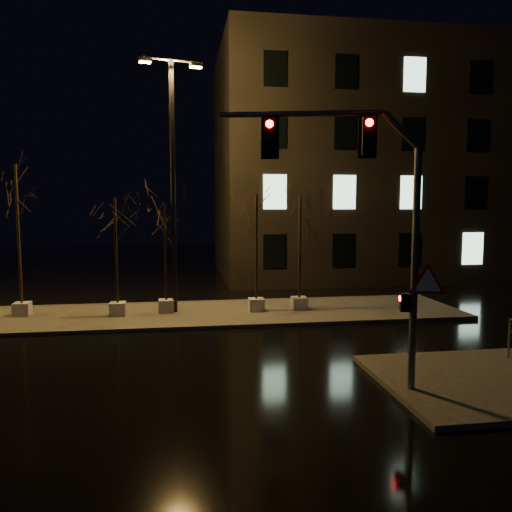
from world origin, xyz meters
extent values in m
plane|color=black|center=(0.00, 0.00, 0.00)|extent=(90.00, 90.00, 0.00)
cube|color=#3F3D38|center=(0.00, 6.00, 0.07)|extent=(22.00, 5.00, 0.15)
cube|color=#3F3D38|center=(7.50, -3.50, 0.07)|extent=(7.00, 5.00, 0.15)
cube|color=black|center=(14.00, 18.00, 7.50)|extent=(25.00, 12.00, 15.00)
cube|color=beige|center=(-7.81, 6.47, 0.43)|extent=(0.65, 0.65, 0.55)
cylinder|color=black|center=(-7.81, 6.47, 3.57)|extent=(0.11, 0.11, 5.74)
cube|color=beige|center=(-3.85, 5.89, 0.43)|extent=(0.65, 0.65, 0.55)
cylinder|color=black|center=(-3.85, 5.89, 2.88)|extent=(0.11, 0.11, 4.36)
cube|color=beige|center=(-1.85, 6.23, 0.43)|extent=(0.65, 0.65, 0.55)
cylinder|color=black|center=(-1.85, 6.23, 2.76)|extent=(0.11, 0.11, 4.12)
cube|color=beige|center=(2.04, 5.93, 0.43)|extent=(0.65, 0.65, 0.55)
cylinder|color=black|center=(2.04, 5.93, 2.95)|extent=(0.11, 0.11, 4.51)
cube|color=beige|center=(3.97, 5.94, 0.43)|extent=(0.65, 0.65, 0.55)
cylinder|color=black|center=(3.97, 5.94, 2.93)|extent=(0.11, 0.11, 4.46)
cylinder|color=#5A5E62|center=(4.50, -3.87, 3.14)|extent=(0.18, 0.18, 5.98)
cylinder|color=#5A5E62|center=(1.75, -3.21, 6.96)|extent=(3.91, 1.06, 0.14)
cube|color=black|center=(3.34, -3.59, 6.41)|extent=(0.34, 0.28, 0.90)
cube|color=black|center=(1.01, -3.04, 6.41)|extent=(0.34, 0.28, 0.90)
cube|color=black|center=(4.29, -3.81, 2.34)|extent=(0.25, 0.23, 0.45)
cone|color=red|center=(4.78, -3.98, 2.84)|extent=(1.01, 0.27, 1.04)
sphere|color=#FF0C07|center=(4.50, -3.87, 6.71)|extent=(0.18, 0.18, 0.18)
cylinder|color=black|center=(-1.49, 6.25, 5.44)|extent=(0.21, 0.21, 10.59)
cylinder|color=black|center=(-1.49, 6.25, 10.74)|extent=(2.30, 0.58, 0.11)
cube|color=orange|center=(-2.52, 6.03, 10.58)|extent=(0.58, 0.40, 0.21)
cube|color=orange|center=(-0.45, 6.46, 10.58)|extent=(0.58, 0.40, 0.21)
cylinder|color=#5A5E62|center=(8.56, -1.95, 0.65)|extent=(0.06, 0.06, 1.00)
cylinder|color=#5A5E62|center=(9.37, -0.80, 0.59)|extent=(0.05, 0.05, 0.87)
camera|label=1|loc=(-1.19, -15.32, 4.73)|focal=35.00mm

